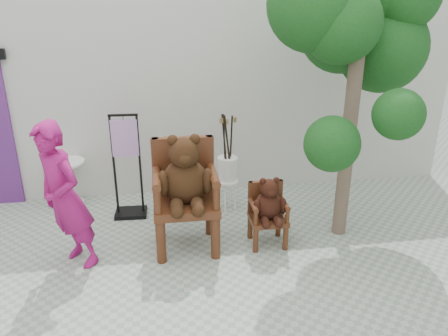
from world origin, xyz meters
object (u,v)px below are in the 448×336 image
(chair_big, at_px, (185,183))
(stool_bucket, at_px, (228,169))
(person, at_px, (65,198))
(cafe_table, at_px, (66,178))
(chair_small, at_px, (268,206))
(display_stand, at_px, (128,178))
(tree, at_px, (356,23))

(chair_big, bearing_deg, stool_bucket, 55.09)
(person, height_order, cafe_table, person)
(chair_small, relative_size, display_stand, 0.61)
(cafe_table, relative_size, display_stand, 0.47)
(display_stand, xyz_separation_m, tree, (2.89, -0.65, 2.10))
(chair_big, bearing_deg, person, -168.86)
(chair_small, bearing_deg, display_stand, 149.07)
(tree, bearing_deg, cafe_table, 163.45)
(chair_big, xyz_separation_m, display_stand, (-0.75, 0.97, -0.29))
(tree, bearing_deg, stool_bucket, 155.77)
(cafe_table, bearing_deg, person, -78.36)
(chair_small, xyz_separation_m, cafe_table, (-2.74, 1.56, -0.09))
(chair_small, height_order, tree, tree)
(cafe_table, xyz_separation_m, tree, (3.85, -1.14, 2.25))
(stool_bucket, bearing_deg, tree, -24.23)
(cafe_table, relative_size, stool_bucket, 0.48)
(display_stand, bearing_deg, stool_bucket, 2.60)
(chair_small, relative_size, person, 0.52)
(stool_bucket, bearing_deg, display_stand, -179.81)
(chair_big, height_order, stool_bucket, chair_big)
(person, xyz_separation_m, stool_bucket, (2.03, 1.24, -0.25))
(display_stand, height_order, stool_bucket, display_stand)
(chair_big, relative_size, tree, 0.42)
(chair_big, height_order, person, person)
(cafe_table, bearing_deg, tree, -16.55)
(cafe_table, height_order, tree, tree)
(display_stand, distance_m, stool_bucket, 1.43)
(chair_big, height_order, tree, tree)
(chair_big, bearing_deg, cafe_table, 139.57)
(tree, bearing_deg, chair_big, -171.57)
(display_stand, bearing_deg, chair_small, -28.52)
(person, distance_m, stool_bucket, 2.40)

